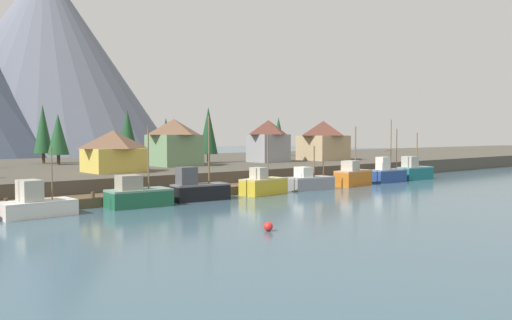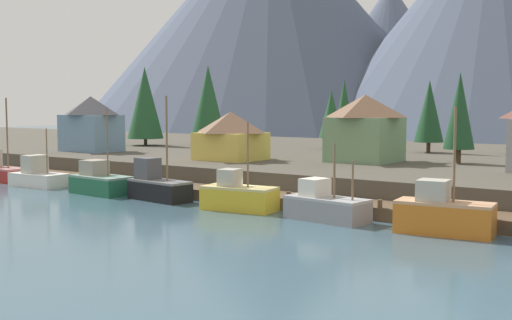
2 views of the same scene
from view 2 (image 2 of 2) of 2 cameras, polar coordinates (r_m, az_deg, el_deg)
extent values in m
cube|color=#3D5B6B|center=(71.90, 8.82, -2.45)|extent=(400.00, 400.00, 1.00)
cube|color=brown|center=(56.48, 0.45, -3.35)|extent=(80.00, 4.00, 1.00)
cylinder|color=brown|center=(81.60, -21.39, -0.95)|extent=(0.36, 0.36, 1.60)
cylinder|color=brown|center=(75.01, -18.08, -1.33)|extent=(0.36, 0.36, 1.60)
cylinder|color=brown|center=(68.72, -14.16, -1.79)|extent=(0.36, 0.36, 1.60)
cylinder|color=brown|center=(62.83, -9.47, -2.31)|extent=(0.36, 0.36, 1.60)
cylinder|color=brown|center=(57.45, -3.85, -2.92)|extent=(0.36, 0.36, 1.60)
cylinder|color=brown|center=(52.73, 2.86, -3.61)|extent=(0.36, 0.36, 1.60)
cylinder|color=brown|center=(48.88, 10.76, -4.36)|extent=(0.36, 0.36, 1.60)
cylinder|color=brown|center=(46.11, 19.83, -5.11)|extent=(0.36, 0.36, 1.60)
cube|color=#4C473D|center=(82.52, 12.64, -0.36)|extent=(400.00, 56.00, 2.50)
cone|color=#4C566B|center=(213.28, 1.24, 12.29)|extent=(124.85, 124.85, 72.62)
cone|color=slate|center=(217.77, 11.55, 8.76)|extent=(63.42, 63.42, 47.79)
cone|color=#4C566B|center=(189.00, 19.87, 11.26)|extent=(99.84, 99.84, 61.36)
cube|color=maroon|center=(78.64, -21.36, -1.24)|extent=(6.28, 2.52, 1.36)
cube|color=#AD6C6A|center=(78.57, -21.38, -0.68)|extent=(6.28, 2.52, 0.20)
cylinder|color=brown|center=(77.20, -20.93, 2.21)|extent=(0.18, 0.18, 7.77)
cube|color=silver|center=(72.19, -18.43, -1.73)|extent=(6.41, 3.37, 1.21)
cube|color=silver|center=(72.11, -18.44, -1.18)|extent=(6.41, 3.37, 0.20)
cube|color=#B2AD9E|center=(72.51, -18.78, -0.33)|extent=(1.80, 2.37, 1.88)
cylinder|color=brown|center=(70.87, -17.82, 0.74)|extent=(0.13, 0.13, 4.72)
cube|color=#1E5B3D|center=(64.39, -13.36, -2.21)|extent=(6.45, 3.52, 1.58)
cube|color=gray|center=(64.29, -13.38, -1.42)|extent=(6.45, 3.52, 0.20)
cube|color=gray|center=(65.07, -13.96, -0.64)|extent=(2.30, 2.19, 1.44)
cylinder|color=brown|center=(63.19, -12.86, 1.47)|extent=(0.14, 0.14, 6.38)
cube|color=black|center=(59.04, -8.42, -2.74)|extent=(6.50, 3.17, 1.64)
cube|color=slate|center=(58.93, -8.43, -1.85)|extent=(6.50, 3.17, 0.20)
cube|color=#4C4C51|center=(60.12, -9.44, -0.72)|extent=(2.09, 1.93, 1.92)
cylinder|color=brown|center=(57.78, -7.81, 1.86)|extent=(0.18, 0.18, 7.50)
cube|color=gold|center=(53.01, -1.46, -3.48)|extent=(6.35, 3.43, 1.76)
cube|color=tan|center=(52.88, -1.46, -2.43)|extent=(6.35, 3.43, 0.20)
cube|color=#B2AD9E|center=(53.23, -2.30, -1.53)|extent=(1.71, 1.91, 1.37)
cylinder|color=brown|center=(52.22, -0.72, 0.48)|extent=(0.14, 0.14, 5.23)
cube|color=gray|center=(48.60, 6.21, -4.39)|extent=(6.52, 3.38, 1.54)
cube|color=#9F9FA2|center=(48.47, 6.22, -3.38)|extent=(6.52, 3.38, 0.20)
cube|color=silver|center=(49.05, 5.16, -2.37)|extent=(1.82, 2.23, 1.32)
cylinder|color=brown|center=(47.84, 6.86, -0.94)|extent=(0.18, 0.18, 4.04)
cylinder|color=brown|center=(46.99, 8.45, -1.79)|extent=(0.15, 0.15, 2.85)
cube|color=#CC6B1E|center=(44.96, 16.13, -5.01)|extent=(6.52, 3.26, 1.99)
cube|color=tan|center=(44.79, 16.17, -3.63)|extent=(6.52, 3.26, 0.20)
cube|color=#B2AD9E|center=(44.85, 15.24, -2.57)|extent=(2.18, 2.14, 1.40)
cylinder|color=brown|center=(44.33, 16.96, 0.46)|extent=(0.17, 0.17, 6.26)
cube|color=gold|center=(71.90, -2.22, 1.21)|extent=(6.53, 5.92, 3.01)
pyramid|color=brown|center=(71.78, -2.22, 3.33)|extent=(6.86, 6.22, 2.30)
cube|color=#6B8E66|center=(70.54, 9.49, 1.78)|extent=(6.51, 6.74, 4.74)
pyramid|color=brown|center=(70.45, 9.53, 4.68)|extent=(6.83, 7.08, 2.40)
cube|color=#6689A8|center=(88.06, -14.20, 2.30)|extent=(7.33, 5.13, 4.77)
pyramid|color=#2D2D33|center=(87.98, -14.25, 4.64)|extent=(7.70, 5.39, 2.42)
cylinder|color=#4C3823|center=(98.76, -4.18, 1.68)|extent=(0.50, 0.50, 1.30)
cone|color=#1E4C28|center=(98.61, -4.20, 5.17)|extent=(5.17, 5.17, 10.73)
cylinder|color=#4C3823|center=(70.59, 17.28, 0.31)|extent=(0.50, 0.50, 1.50)
cone|color=#194223|center=(70.39, 17.37, 4.14)|extent=(3.16, 3.16, 7.91)
cylinder|color=#4C3823|center=(85.74, 14.83, 1.08)|extent=(0.50, 0.50, 1.35)
cone|color=#194223|center=(85.58, 14.90, 4.15)|extent=(3.68, 3.68, 7.85)
cylinder|color=#4C3823|center=(89.39, 6.56, 1.42)|extent=(0.50, 0.50, 1.58)
cone|color=#1E4C28|center=(89.25, 6.59, 4.03)|extent=(3.30, 3.30, 6.54)
cylinder|color=#4C3823|center=(94.11, 7.68, 1.62)|extent=(0.50, 0.50, 1.71)
cone|color=#1E4C28|center=(93.97, 7.71, 4.59)|extent=(3.01, 3.01, 8.05)
cylinder|color=#4C3823|center=(99.36, -9.63, 1.57)|extent=(0.50, 0.50, 1.05)
cone|color=#1E4C28|center=(99.21, -9.67, 4.96)|extent=(5.39, 5.39, 10.68)
camera|label=1|loc=(73.40, -58.60, 1.49)|focal=36.58mm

